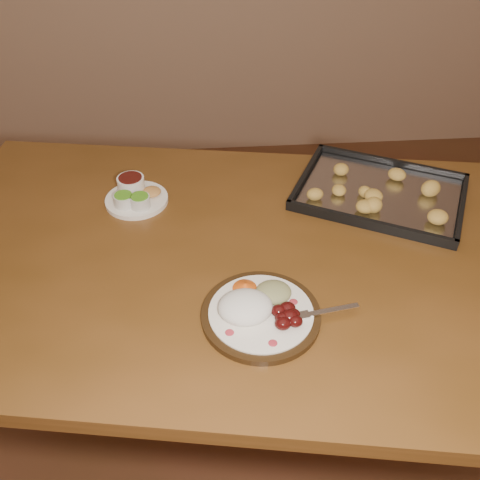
{
  "coord_description": "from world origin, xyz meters",
  "views": [
    {
      "loc": [
        0.04,
        -0.67,
        1.57
      ],
      "look_at": [
        0.12,
        0.27,
        0.77
      ],
      "focal_mm": 40.0,
      "sensor_mm": 36.0,
      "label": 1
    }
  ],
  "objects": [
    {
      "name": "baking_tray",
      "position": [
        0.5,
        0.44,
        0.76
      ],
      "size": [
        0.51,
        0.46,
        0.04
      ],
      "rotation": [
        0.0,
        0.0,
        -0.47
      ],
      "color": "black",
      "rests_on": "dining_table"
    },
    {
      "name": "condiment_saucer",
      "position": [
        -0.14,
        0.47,
        0.77
      ],
      "size": [
        0.16,
        0.16,
        0.05
      ],
      "rotation": [
        0.0,
        0.0,
        0.1
      ],
      "color": "white",
      "rests_on": "dining_table"
    },
    {
      "name": "dinner_plate",
      "position": [
        0.14,
        0.05,
        0.77
      ],
      "size": [
        0.32,
        0.24,
        0.06
      ],
      "rotation": [
        0.0,
        0.0,
        -0.22
      ],
      "color": "black",
      "rests_on": "dining_table"
    },
    {
      "name": "dining_table",
      "position": [
        0.11,
        0.24,
        0.65
      ],
      "size": [
        1.63,
        1.14,
        0.75
      ],
      "rotation": [
        0.0,
        0.0,
        -0.17
      ],
      "color": "brown",
      "rests_on": "ground"
    }
  ]
}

